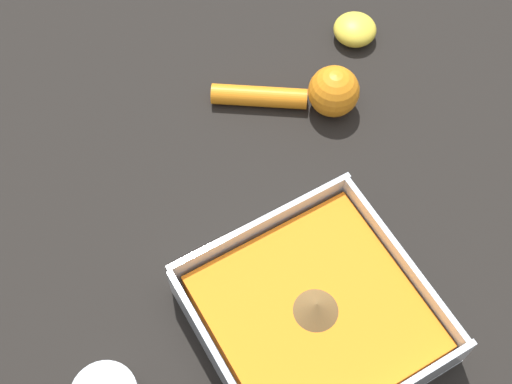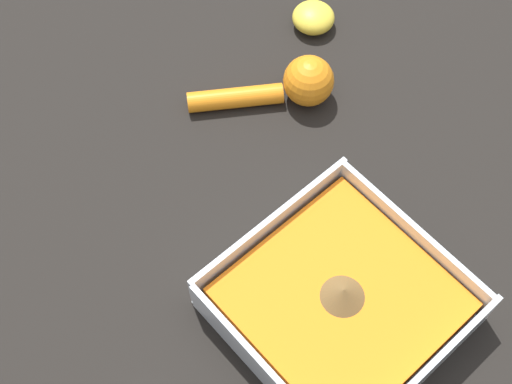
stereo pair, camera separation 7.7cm
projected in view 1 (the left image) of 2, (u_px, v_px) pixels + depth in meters
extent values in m
plane|color=black|center=(308.00, 317.00, 0.73)|extent=(4.00, 4.00, 0.00)
cube|color=silver|center=(311.00, 324.00, 0.72)|extent=(0.21, 0.21, 0.01)
cube|color=silver|center=(260.00, 232.00, 0.74)|extent=(0.21, 0.01, 0.05)
cube|color=silver|center=(220.00, 367.00, 0.67)|extent=(0.01, 0.20, 0.05)
cube|color=silver|center=(400.00, 265.00, 0.72)|extent=(0.01, 0.20, 0.05)
cube|color=orange|center=(313.00, 317.00, 0.70)|extent=(0.19, 0.19, 0.03)
cone|color=brown|center=(314.00, 308.00, 0.68)|extent=(0.04, 0.04, 0.02)
sphere|color=orange|center=(334.00, 91.00, 0.83)|extent=(0.06, 0.06, 0.06)
cylinder|color=orange|center=(259.00, 96.00, 0.85)|extent=(0.11, 0.08, 0.02)
ellipsoid|color=yellow|center=(355.00, 29.00, 0.90)|extent=(0.05, 0.05, 0.03)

